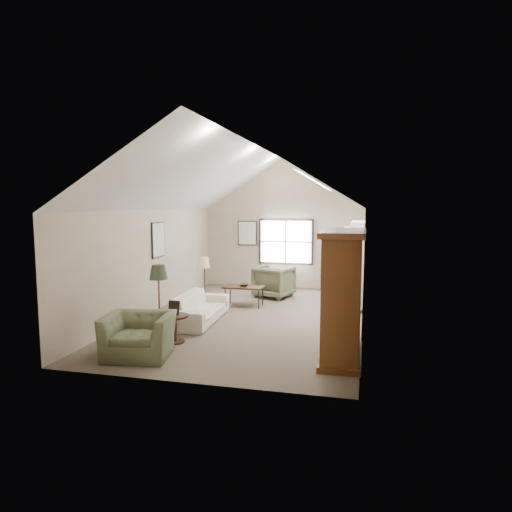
% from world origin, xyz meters
% --- Properties ---
extents(room_shell, '(5.01, 8.01, 4.00)m').
position_xyz_m(room_shell, '(0.00, 0.00, 3.21)').
color(room_shell, brown).
rests_on(room_shell, ground).
extents(window, '(1.72, 0.08, 1.42)m').
position_xyz_m(window, '(0.10, 3.96, 1.45)').
color(window, black).
rests_on(window, room_shell).
extents(skylight, '(0.80, 1.20, 0.52)m').
position_xyz_m(skylight, '(1.30, 0.90, 3.22)').
color(skylight, white).
rests_on(skylight, room_shell).
extents(wall_art, '(1.97, 3.71, 0.88)m').
position_xyz_m(wall_art, '(-1.88, 1.94, 1.73)').
color(wall_art, black).
rests_on(wall_art, room_shell).
extents(armoire, '(0.60, 1.50, 2.20)m').
position_xyz_m(armoire, '(2.18, -2.40, 1.10)').
color(armoire, brown).
rests_on(armoire, ground).
extents(tv_alcove, '(0.32, 1.30, 2.10)m').
position_xyz_m(tv_alcove, '(2.34, 1.60, 1.15)').
color(tv_alcove, white).
rests_on(tv_alcove, ground).
extents(media_console, '(0.34, 1.18, 0.60)m').
position_xyz_m(media_console, '(2.32, 1.60, 0.30)').
color(media_console, '#382316').
rests_on(media_console, ground).
extents(tv_panel, '(0.05, 0.90, 0.55)m').
position_xyz_m(tv_panel, '(2.32, 1.60, 0.92)').
color(tv_panel, black).
rests_on(tv_panel, media_console).
extents(sofa, '(0.92, 2.17, 0.62)m').
position_xyz_m(sofa, '(-1.08, -0.60, 0.31)').
color(sofa, white).
rests_on(sofa, ground).
extents(armchair_near, '(1.30, 1.18, 0.74)m').
position_xyz_m(armchair_near, '(-1.26, -3.08, 0.37)').
color(armchair_near, '#5D6647').
rests_on(armchair_near, ground).
extents(armchair_far, '(1.19, 1.21, 0.88)m').
position_xyz_m(armchair_far, '(0.04, 2.38, 0.44)').
color(armchair_far, '#636345').
rests_on(armchair_far, ground).
extents(coffee_table, '(1.03, 0.59, 0.52)m').
position_xyz_m(coffee_table, '(-0.49, 1.09, 0.26)').
color(coffee_table, '#3D2719').
rests_on(coffee_table, ground).
extents(bowl, '(0.25, 0.25, 0.06)m').
position_xyz_m(bowl, '(-0.49, 1.09, 0.55)').
color(bowl, '#3B2C18').
rests_on(bowl, coffee_table).
extents(side_table, '(0.56, 0.56, 0.54)m').
position_xyz_m(side_table, '(-0.98, -2.20, 0.27)').
color(side_table, '#372216').
rests_on(side_table, ground).
extents(side_chair, '(0.48, 0.48, 1.19)m').
position_xyz_m(side_chair, '(1.47, 3.70, 0.60)').
color(side_chair, maroon).
rests_on(side_chair, ground).
extents(tripod_lamp, '(0.60, 0.60, 2.01)m').
position_xyz_m(tripod_lamp, '(2.01, 3.70, 1.00)').
color(tripod_lamp, silver).
rests_on(tripod_lamp, ground).
extents(dark_lamp, '(0.37, 0.37, 1.49)m').
position_xyz_m(dark_lamp, '(-1.38, -2.00, 0.75)').
color(dark_lamp, '#262D20').
rests_on(dark_lamp, ground).
extents(tan_lamp, '(0.28, 0.28, 1.34)m').
position_xyz_m(tan_lamp, '(-1.38, 0.60, 0.67)').
color(tan_lamp, tan).
rests_on(tan_lamp, ground).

